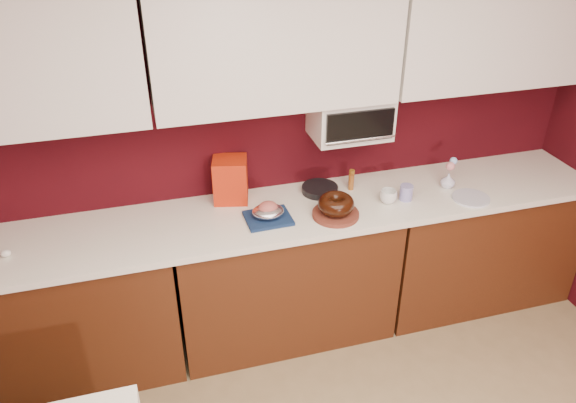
{
  "coord_description": "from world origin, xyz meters",
  "views": [
    {
      "loc": [
        -0.74,
        -0.75,
        2.6
      ],
      "look_at": [
        -0.0,
        1.84,
        1.02
      ],
      "focal_mm": 35.0,
      "sensor_mm": 36.0,
      "label": 1
    }
  ],
  "objects_px": {
    "flower_vase": "(448,180)",
    "coffee_mug": "(388,195)",
    "toaster_oven": "(350,116)",
    "pandoro_box": "(230,180)",
    "blue_jar": "(406,193)",
    "bundt_cake": "(336,204)",
    "foil_ham_nest": "(268,211)"
  },
  "relations": [
    {
      "from": "blue_jar",
      "to": "toaster_oven",
      "type": "bearing_deg",
      "value": 140.98
    },
    {
      "from": "pandoro_box",
      "to": "blue_jar",
      "type": "relative_size",
      "value": 2.86
    },
    {
      "from": "foil_ham_nest",
      "to": "flower_vase",
      "type": "relative_size",
      "value": 1.69
    },
    {
      "from": "toaster_oven",
      "to": "foil_ham_nest",
      "type": "height_order",
      "value": "toaster_oven"
    },
    {
      "from": "bundt_cake",
      "to": "foil_ham_nest",
      "type": "bearing_deg",
      "value": 169.85
    },
    {
      "from": "foil_ham_nest",
      "to": "pandoro_box",
      "type": "distance_m",
      "value": 0.33
    },
    {
      "from": "pandoro_box",
      "to": "flower_vase",
      "type": "xyz_separation_m",
      "value": [
        1.33,
        -0.22,
        -0.08
      ]
    },
    {
      "from": "pandoro_box",
      "to": "flower_vase",
      "type": "height_order",
      "value": "pandoro_box"
    },
    {
      "from": "toaster_oven",
      "to": "foil_ham_nest",
      "type": "xyz_separation_m",
      "value": [
        -0.56,
        -0.23,
        -0.42
      ]
    },
    {
      "from": "bundt_cake",
      "to": "foil_ham_nest",
      "type": "xyz_separation_m",
      "value": [
        -0.38,
        0.07,
        -0.03
      ]
    },
    {
      "from": "foil_ham_nest",
      "to": "blue_jar",
      "type": "xyz_separation_m",
      "value": [
        0.85,
        -0.0,
        -0.01
      ]
    },
    {
      "from": "coffee_mug",
      "to": "pandoro_box",
      "type": "bearing_deg",
      "value": 161.92
    },
    {
      "from": "toaster_oven",
      "to": "coffee_mug",
      "type": "height_order",
      "value": "toaster_oven"
    },
    {
      "from": "toaster_oven",
      "to": "pandoro_box",
      "type": "distance_m",
      "value": 0.79
    },
    {
      "from": "toaster_oven",
      "to": "flower_vase",
      "type": "xyz_separation_m",
      "value": [
        0.61,
        -0.17,
        -0.42
      ]
    },
    {
      "from": "coffee_mug",
      "to": "bundt_cake",
      "type": "bearing_deg",
      "value": -170.37
    },
    {
      "from": "foil_ham_nest",
      "to": "flower_vase",
      "type": "bearing_deg",
      "value": 3.02
    },
    {
      "from": "toaster_oven",
      "to": "blue_jar",
      "type": "xyz_separation_m",
      "value": [
        0.29,
        -0.24,
        -0.43
      ]
    },
    {
      "from": "foil_ham_nest",
      "to": "flower_vase",
      "type": "height_order",
      "value": "flower_vase"
    },
    {
      "from": "flower_vase",
      "to": "coffee_mug",
      "type": "bearing_deg",
      "value": -170.87
    },
    {
      "from": "foil_ham_nest",
      "to": "flower_vase",
      "type": "distance_m",
      "value": 1.17
    },
    {
      "from": "foil_ham_nest",
      "to": "blue_jar",
      "type": "bearing_deg",
      "value": -0.31
    },
    {
      "from": "foil_ham_nest",
      "to": "flower_vase",
      "type": "xyz_separation_m",
      "value": [
        1.17,
        0.06,
        -0.0
      ]
    },
    {
      "from": "flower_vase",
      "to": "toaster_oven",
      "type": "bearing_deg",
      "value": 164.35
    },
    {
      "from": "toaster_oven",
      "to": "bundt_cake",
      "type": "relative_size",
      "value": 2.16
    },
    {
      "from": "toaster_oven",
      "to": "coffee_mug",
      "type": "distance_m",
      "value": 0.52
    },
    {
      "from": "foil_ham_nest",
      "to": "coffee_mug",
      "type": "distance_m",
      "value": 0.73
    },
    {
      "from": "pandoro_box",
      "to": "foil_ham_nest",
      "type": "bearing_deg",
      "value": -47.61
    },
    {
      "from": "pandoro_box",
      "to": "blue_jar",
      "type": "distance_m",
      "value": 1.05
    },
    {
      "from": "toaster_oven",
      "to": "coffee_mug",
      "type": "xyz_separation_m",
      "value": [
        0.18,
        -0.24,
        -0.43
      ]
    },
    {
      "from": "toaster_oven",
      "to": "coffee_mug",
      "type": "relative_size",
      "value": 4.58
    },
    {
      "from": "bundt_cake",
      "to": "foil_ham_nest",
      "type": "height_order",
      "value": "bundt_cake"
    }
  ]
}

